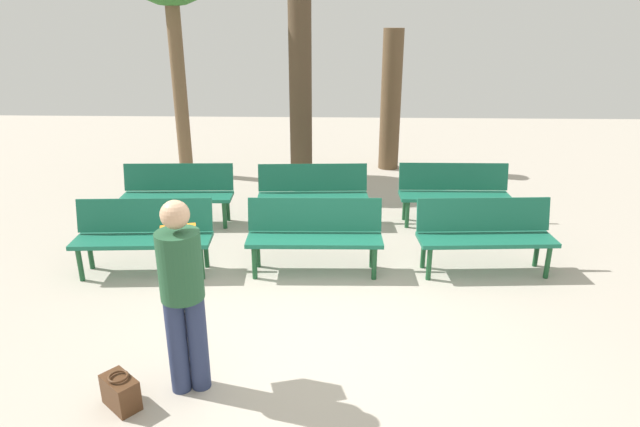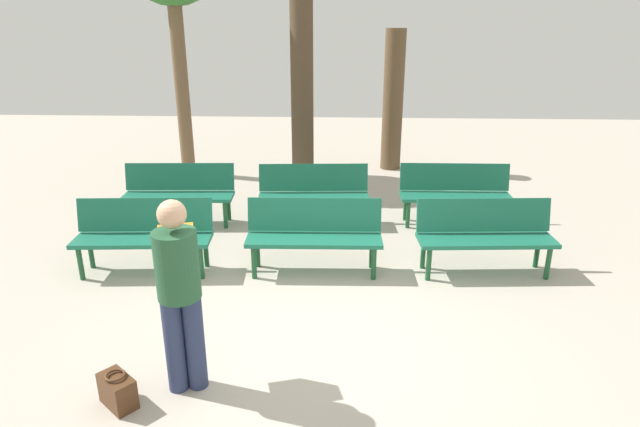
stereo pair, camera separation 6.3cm
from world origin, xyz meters
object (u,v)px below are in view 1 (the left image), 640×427
tree_1 (301,91)px  bench_r0_c1 (315,231)px  bench_r0_c0 (144,232)px  bench_r1_c2 (454,190)px  bench_r1_c0 (178,191)px  bench_r0_c2 (485,231)px  tree_2 (391,101)px  bench_r1_c1 (313,191)px  handbag (121,392)px  visitor_with_backpack (182,285)px

tree_1 → bench_r0_c1: bearing=-83.4°
bench_r0_c1 → bench_r0_c0: bearing=-178.8°
bench_r0_c0 → bench_r1_c2: (4.01, 1.78, 0.00)m
bench_r1_c0 → bench_r0_c2: bearing=-22.3°
bench_r1_c2 → tree_2: 3.24m
bench_r0_c0 → bench_r0_c2: 4.06m
bench_r1_c2 → tree_2: (-0.69, 3.05, 0.84)m
bench_r0_c0 → bench_r0_c1: (2.03, 0.09, 0.00)m
tree_1 → bench_r0_c0: bearing=-116.3°
bench_r0_c2 → bench_r1_c1: (-2.12, 1.50, 0.00)m
tree_2 → handbag: size_ratio=7.49×
bench_r1_c1 → visitor_with_backpack: 3.90m
bench_r1_c0 → visitor_with_backpack: visitor_with_backpack is taller
bench_r1_c0 → bench_r0_c0: bearing=-91.1°
bench_r0_c2 → bench_r1_c2: size_ratio=1.01×
tree_1 → handbag: 6.04m
bench_r0_c2 → tree_2: bearing=95.4°
bench_r1_c1 → tree_1: (-0.28, 1.67, 1.21)m
bench_r0_c1 → tree_1: size_ratio=0.47×
bench_r1_c1 → bench_r0_c2: bearing=-38.8°
bench_r0_c0 → visitor_with_backpack: size_ratio=0.99×
bench_r0_c1 → handbag: (-1.42, -2.49, -0.37)m
bench_r1_c1 → tree_2: size_ratio=0.60×
tree_1 → tree_2: (1.66, 1.49, -0.37)m
bench_r1_c0 → visitor_with_backpack: size_ratio=0.98×
bench_r0_c0 → bench_r1_c2: bearing=20.2°
tree_1 → bench_r0_c2: bearing=-52.9°
bench_r0_c0 → visitor_with_backpack: bearing=-66.5°
bench_r0_c1 → bench_r1_c2: same height
bench_r1_c1 → tree_2: (1.38, 3.16, 0.84)m
tree_1 → visitor_with_backpack: tree_1 is taller
bench_r1_c0 → handbag: size_ratio=4.50×
bench_r0_c2 → visitor_with_backpack: (-2.97, -2.28, 0.43)m
bench_r1_c2 → tree_1: (-2.36, 1.56, 1.21)m
bench_r0_c1 → bench_r0_c2: size_ratio=0.99×
tree_2 → visitor_with_backpack: bearing=-107.8°
bench_r1_c1 → handbag: bench_r1_c1 is taller
bench_r0_c0 → bench_r0_c1: 2.03m
bench_r1_c0 → bench_r1_c2: 4.06m
bench_r1_c0 → tree_1: bearing=42.5°
tree_1 → tree_2: bearing=41.8°
bench_r0_c1 → bench_r1_c1: 1.57m
bench_r0_c0 → bench_r1_c0: (-0.05, 1.61, 0.00)m
bench_r0_c2 → bench_r1_c2: (-0.04, 1.61, 0.00)m
bench_r1_c2 → handbag: size_ratio=4.45×
bench_r0_c2 → tree_1: 4.16m
bench_r0_c0 → bench_r0_c1: size_ratio=1.01×
tree_2 → bench_r0_c0: bearing=-124.5°
bench_r0_c0 → bench_r1_c1: same height
bench_r1_c1 → handbag: bearing=-111.7°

